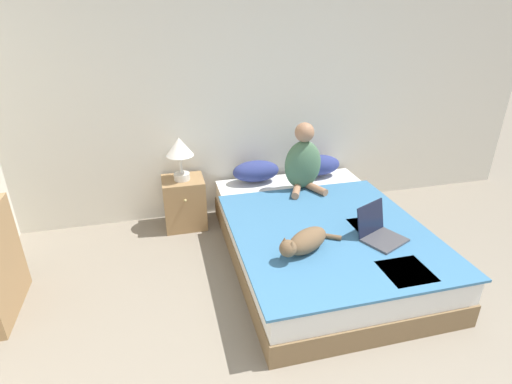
{
  "coord_description": "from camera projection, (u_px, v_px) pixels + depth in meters",
  "views": [
    {
      "loc": [
        -1.07,
        -0.69,
        2.05
      ],
      "look_at": [
        -0.39,
        1.98,
        0.75
      ],
      "focal_mm": 28.0,
      "sensor_mm": 36.0,
      "label": 1
    }
  ],
  "objects": [
    {
      "name": "bed",
      "position": [
        319.0,
        239.0,
        3.47
      ],
      "size": [
        1.55,
        2.13,
        0.4
      ],
      "color": "brown",
      "rests_on": "ground_plane"
    },
    {
      "name": "nightstand",
      "position": [
        184.0,
        203.0,
        3.99
      ],
      "size": [
        0.4,
        0.38,
        0.51
      ],
      "color": "#937047",
      "rests_on": "ground_plane"
    },
    {
      "name": "pillow_near",
      "position": [
        256.0,
        171.0,
        4.07
      ],
      "size": [
        0.48,
        0.26,
        0.21
      ],
      "color": "navy",
      "rests_on": "bed"
    },
    {
      "name": "table_lamp",
      "position": [
        180.0,
        150.0,
        3.74
      ],
      "size": [
        0.26,
        0.26,
        0.42
      ],
      "color": "beige",
      "rests_on": "nightstand"
    },
    {
      "name": "pillow_far",
      "position": [
        318.0,
        165.0,
        4.22
      ],
      "size": [
        0.48,
        0.26,
        0.21
      ],
      "color": "navy",
      "rests_on": "bed"
    },
    {
      "name": "wall_back",
      "position": [
        265.0,
        91.0,
        3.98
      ],
      "size": [
        6.0,
        0.05,
        2.55
      ],
      "color": "beige",
      "rests_on": "ground_plane"
    },
    {
      "name": "person_sitting",
      "position": [
        303.0,
        162.0,
        3.84
      ],
      "size": [
        0.37,
        0.36,
        0.66
      ],
      "color": "#476B4C",
      "rests_on": "bed"
    },
    {
      "name": "laptop_open",
      "position": [
        380.0,
        232.0,
        3.08
      ],
      "size": [
        0.4,
        0.4,
        0.26
      ],
      "rotation": [
        0.0,
        0.0,
        0.43
      ],
      "color": "#424247",
      "rests_on": "bed"
    },
    {
      "name": "cat_tabby",
      "position": [
        305.0,
        242.0,
        2.89
      ],
      "size": [
        0.56,
        0.36,
        0.19
      ],
      "rotation": [
        0.0,
        0.0,
        -2.63
      ],
      "color": "brown",
      "rests_on": "bed"
    }
  ]
}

